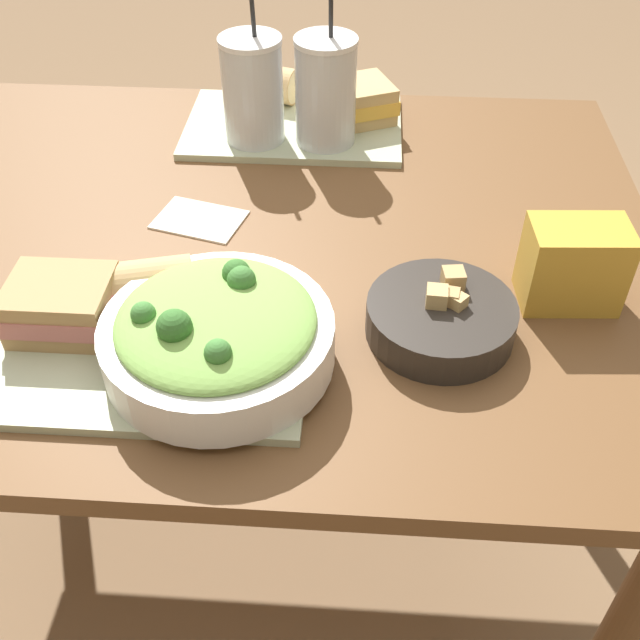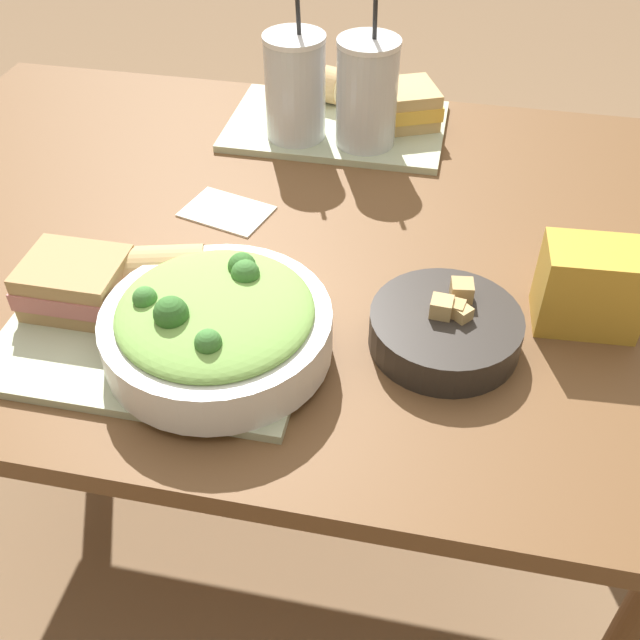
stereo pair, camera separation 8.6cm
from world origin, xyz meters
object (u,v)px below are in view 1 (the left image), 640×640
sandwich_far (354,102)px  napkin_folded (199,220)px  salad_bowl (217,333)px  chip_bag (573,265)px  baguette_near (150,284)px  soup_bowl (441,317)px  baguette_far (274,84)px  sandwich_near (62,305)px  drink_cup_dark (253,93)px  drink_cup_red (326,95)px

sandwich_far → napkin_folded: sandwich_far is taller
salad_bowl → chip_bag: bearing=19.6°
baguette_near → soup_bowl: bearing=-107.6°
sandwich_far → baguette_far: (-0.14, 0.06, -0.00)m
baguette_far → sandwich_far: bearing=-95.6°
salad_bowl → sandwich_near: 0.20m
chip_bag → baguette_near: bearing=-177.2°
salad_bowl → soup_bowl: (0.26, 0.08, -0.03)m
salad_bowl → sandwich_near: (-0.19, 0.05, -0.01)m
baguette_far → chip_bag: size_ratio=0.78×
sandwich_far → chip_bag: chip_bag is taller
sandwich_far → drink_cup_dark: drink_cup_dark is taller
salad_bowl → chip_bag: (0.42, 0.15, 0.00)m
baguette_far → salad_bowl: bearing=-161.2°
baguette_near → drink_cup_dark: 0.44m
napkin_folded → sandwich_near: bearing=-114.6°
salad_bowl → baguette_near: (-0.10, 0.09, -0.01)m
soup_bowl → drink_cup_dark: 0.53m
sandwich_near → drink_cup_red: 0.56m
salad_bowl → drink_cup_dark: bearing=93.0°
drink_cup_dark → sandwich_far: bearing=25.7°
drink_cup_dark → salad_bowl: bearing=-87.0°
baguette_near → sandwich_far: sandwich_far is taller
baguette_far → drink_cup_red: drink_cup_red is taller
sandwich_near → sandwich_far: bearing=59.4°
sandwich_near → drink_cup_dark: bearing=70.7°
soup_bowl → napkin_folded: (-0.34, 0.22, -0.02)m
baguette_near → drink_cup_red: (0.19, 0.43, 0.05)m
baguette_near → sandwich_near: bearing=101.0°
sandwich_near → drink_cup_red: drink_cup_red is taller
chip_bag → napkin_folded: bearing=160.5°
salad_bowl → baguette_near: salad_bowl is taller
drink_cup_red → napkin_folded: drink_cup_red is taller
drink_cup_red → chip_bag: size_ratio=1.91×
sandwich_near → baguette_near: bearing=26.0°
salad_bowl → sandwich_far: bearing=77.4°
sandwich_far → salad_bowl: bearing=-126.2°
baguette_far → chip_bag: bearing=-122.1°
sandwich_far → napkin_folded: (-0.21, -0.31, -0.04)m
salad_bowl → sandwich_far: 0.62m
sandwich_far → napkin_folded: size_ratio=1.11×
drink_cup_dark → drink_cup_red: 0.12m
sandwich_near → napkin_folded: sandwich_near is taller
baguette_far → drink_cup_dark: bearing=-169.0°
sandwich_far → chip_bag: 0.53m
salad_bowl → sandwich_far: salad_bowl is taller
soup_bowl → drink_cup_red: size_ratio=0.76×
sandwich_far → chip_bag: (0.29, -0.45, 0.01)m
salad_bowl → baguette_far: (-0.01, 0.66, -0.01)m
salad_bowl → napkin_folded: size_ratio=1.85×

